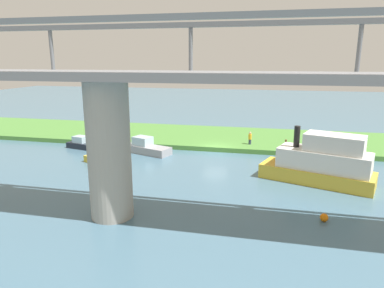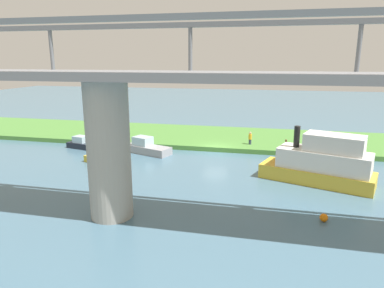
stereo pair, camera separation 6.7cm
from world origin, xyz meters
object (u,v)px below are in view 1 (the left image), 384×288
pontoon_yellow (321,163)px  motorboat_red (327,157)px  person_on_bank (250,138)px  houseboat_blue (146,147)px  mooring_post (286,143)px  motorboat_white (104,158)px  bridge_pylon (109,151)px  riverboat_paddlewheel (84,144)px  marker_buoy (324,218)px

pontoon_yellow → motorboat_red: 6.21m
person_on_bank → houseboat_blue: person_on_bank is taller
mooring_post → motorboat_red: size_ratio=0.16×
mooring_post → motorboat_white: (17.07, 8.19, -0.42)m
mooring_post → houseboat_blue: 14.84m
bridge_pylon → pontoon_yellow: bearing=-145.5°
riverboat_paddlewheel → bridge_pylon: bearing=124.9°
bridge_pylon → houseboat_blue: 15.63m
marker_buoy → mooring_post: bearing=-84.1°
mooring_post → marker_buoy: mooring_post is taller
motorboat_red → motorboat_white: 21.31m
bridge_pylon → mooring_post: bridge_pylon is taller
houseboat_blue → riverboat_paddlewheel: bearing=-2.5°
riverboat_paddlewheel → mooring_post: bearing=-171.0°
bridge_pylon → motorboat_red: bearing=-134.4°
person_on_bank → mooring_post: person_on_bank is taller
pontoon_yellow → marker_buoy: (0.60, 7.19, -1.39)m
pontoon_yellow → motorboat_white: pontoon_yellow is taller
person_on_bank → motorboat_red: (-7.52, 3.87, -0.63)m
motorboat_white → person_on_bank: bearing=-146.8°
bridge_pylon → mooring_post: size_ratio=10.39×
bridge_pylon → pontoon_yellow: bridge_pylon is taller
bridge_pylon → motorboat_red: 21.66m
person_on_bank → pontoon_yellow: (-6.14, 9.83, 0.44)m
person_on_bank → marker_buoy: person_on_bank is taller
person_on_bank → mooring_post: size_ratio=1.70×
person_on_bank → riverboat_paddlewheel: bearing=12.3°
mooring_post → motorboat_red: motorboat_red is taller
marker_buoy → riverboat_paddlewheel: bearing=-29.1°
houseboat_blue → motorboat_red: size_ratio=1.07×
pontoon_yellow → motorboat_white: (19.39, -1.18, -1.15)m
bridge_pylon → houseboat_blue: (3.12, -14.87, -3.64)m
person_on_bank → marker_buoy: bearing=108.0°
mooring_post → houseboat_blue: bearing=14.8°
mooring_post → marker_buoy: bearing=95.9°
houseboat_blue → pontoon_yellow: bearing=161.5°
mooring_post → person_on_bank: bearing=-6.9°
person_on_bank → houseboat_blue: size_ratio=0.26×
houseboat_blue → motorboat_red: 18.05m
bridge_pylon → mooring_post: bearing=-121.0°
riverboat_paddlewheel → marker_buoy: size_ratio=8.56×
mooring_post → pontoon_yellow: size_ratio=0.09×
bridge_pylon → marker_buoy: bridge_pylon is taller
motorboat_white → bridge_pylon: bearing=119.1°
person_on_bank → motorboat_white: bearing=33.2°
riverboat_paddlewheel → marker_buoy: 26.97m
marker_buoy → person_on_bank: bearing=-72.0°
motorboat_white → riverboat_paddlewheel: motorboat_white is taller
pontoon_yellow → motorboat_red: pontoon_yellow is taller
pontoon_yellow → houseboat_blue: bearing=-18.5°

